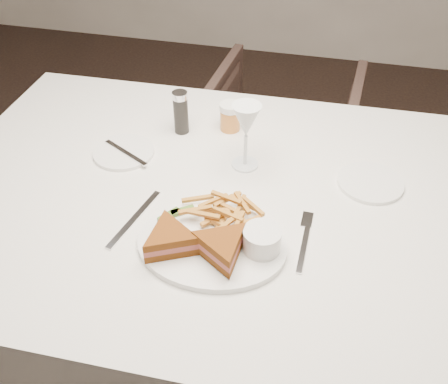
% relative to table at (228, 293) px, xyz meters
% --- Properties ---
extents(ground, '(5.00, 5.00, 0.00)m').
position_rel_table_xyz_m(ground, '(-0.04, -0.07, -0.38)').
color(ground, black).
rests_on(ground, ground).
extents(table, '(1.48, 1.00, 0.75)m').
position_rel_table_xyz_m(table, '(0.00, 0.00, 0.00)').
color(table, silver).
rests_on(table, ground).
extents(chair_far, '(0.65, 0.61, 0.63)m').
position_rel_table_xyz_m(chair_far, '(0.02, 0.97, -0.06)').
color(chair_far, '#45312A').
rests_on(chair_far, ground).
extents(table_setting, '(0.79, 0.61, 0.18)m').
position_rel_table_xyz_m(table_setting, '(-0.00, -0.07, 0.41)').
color(table_setting, white).
rests_on(table_setting, table).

